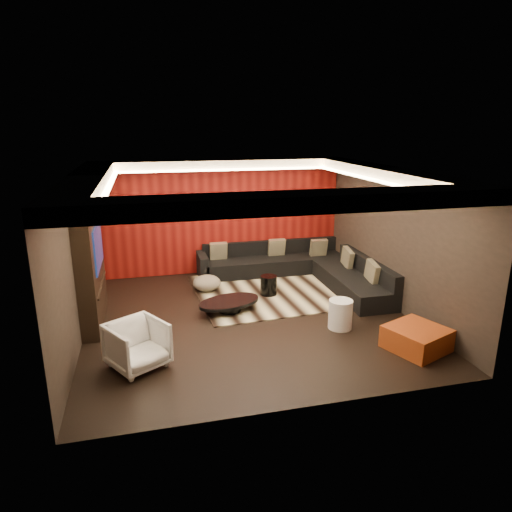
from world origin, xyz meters
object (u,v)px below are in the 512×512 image
object	(u,v)px
drum_stool	(269,285)
armchair	(137,345)
white_side_table	(340,314)
sectional_sofa	(302,269)
coffee_table	(229,305)
orange_ottoman	(417,338)

from	to	relation	value
drum_stool	armchair	world-z (taller)	armchair
white_side_table	sectional_sofa	size ratio (longest dim) A/B	0.15
armchair	coffee_table	bearing A→B (deg)	14.39
orange_ottoman	sectional_sofa	bearing A→B (deg)	100.30
drum_stool	sectional_sofa	bearing A→B (deg)	37.76
coffee_table	drum_stool	bearing A→B (deg)	34.08
orange_ottoman	armchair	xyz separation A→B (m)	(-4.47, 0.51, 0.17)
coffee_table	white_side_table	world-z (taller)	white_side_table
coffee_table	white_side_table	distance (m)	2.21
white_side_table	armchair	world-z (taller)	armchair
armchair	orange_ottoman	bearing A→B (deg)	-37.62
armchair	drum_stool	bearing A→B (deg)	10.69
white_side_table	armchair	bearing A→B (deg)	-171.36
armchair	sectional_sofa	size ratio (longest dim) A/B	0.22
drum_stool	armchair	distance (m)	3.69
white_side_table	orange_ottoman	size ratio (longest dim) A/B	0.63
coffee_table	armchair	bearing A→B (deg)	-134.56
drum_stool	orange_ottoman	size ratio (longest dim) A/B	0.49
coffee_table	sectional_sofa	bearing A→B (deg)	36.00
white_side_table	sectional_sofa	distance (m)	2.72
coffee_table	armchair	world-z (taller)	armchair
drum_stool	coffee_table	bearing A→B (deg)	-145.92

